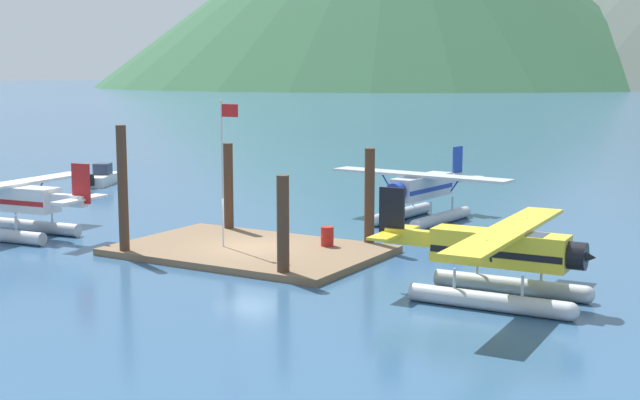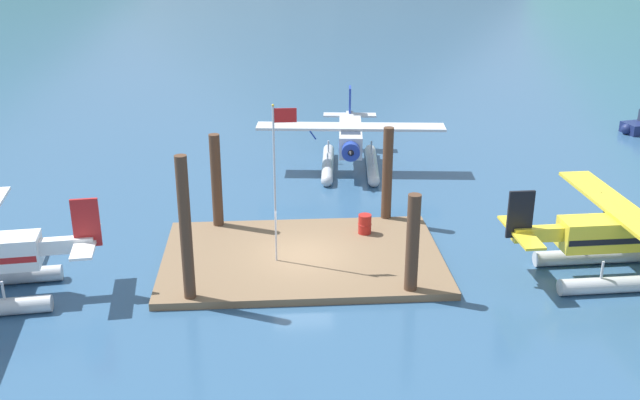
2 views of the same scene
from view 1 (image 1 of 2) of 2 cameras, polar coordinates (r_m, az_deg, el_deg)
ground_plane at (r=39.34m, az=-4.65°, el=-3.52°), size 1200.00×1200.00×0.00m
dock_platform at (r=39.31m, az=-4.65°, el=-3.31°), size 11.60×7.66×0.30m
piling_near_left at (r=38.98m, az=-12.78°, el=0.53°), size 0.44×0.44×5.82m
piling_near_right at (r=34.08m, az=-2.44°, el=-1.82°), size 0.49×0.49×4.13m
piling_far_left at (r=43.85m, az=-6.01°, el=0.73°), size 0.48×0.48×4.59m
piling_far_right at (r=40.04m, az=3.26°, el=0.09°), size 0.47×0.47×4.66m
flagpole at (r=38.86m, az=-6.30°, el=2.80°), size 0.95×0.10×6.57m
fuel_drum at (r=39.35m, az=0.48°, el=-2.39°), size 0.62×0.62×0.88m
seaplane_white_port_aft at (r=45.46m, az=-19.37°, el=-0.34°), size 7.96×10.49×3.84m
seaplane_silver_bow_right at (r=47.50m, az=6.65°, el=0.44°), size 10.49×7.96×3.84m
seaplane_yellow_stbd_aft at (r=31.43m, az=11.71°, el=-3.77°), size 7.98×10.44×3.84m
boat_white_open_west at (r=65.30m, az=-14.07°, el=1.45°), size 3.20×4.50×1.50m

